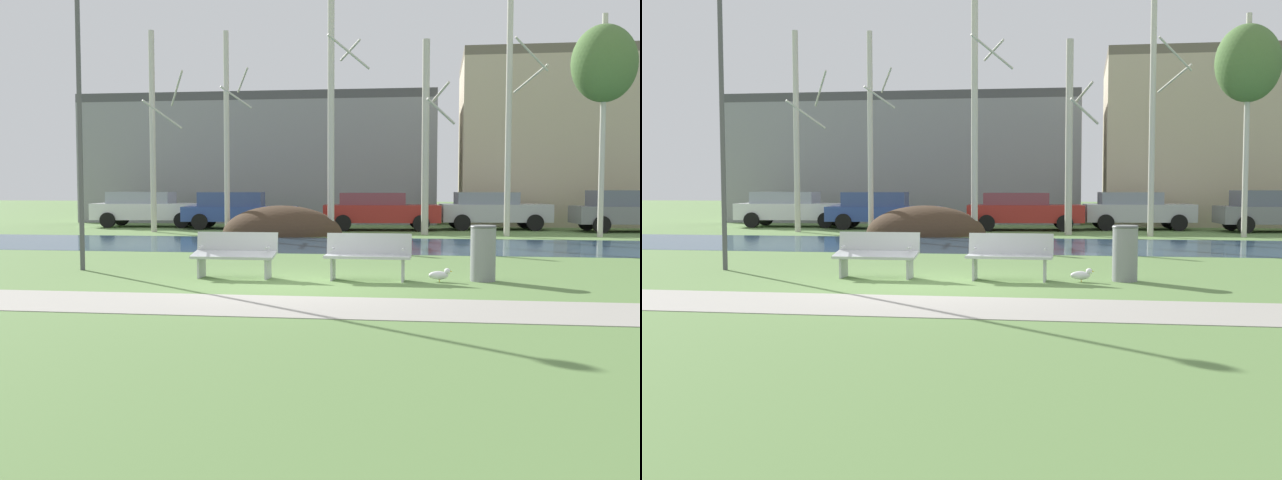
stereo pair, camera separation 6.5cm
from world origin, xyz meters
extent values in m
plane|color=#5B7F42|center=(0.00, 10.00, 0.00)|extent=(120.00, 120.00, 0.00)
cube|color=#9E998E|center=(0.00, -2.39, 0.01)|extent=(60.00, 2.02, 0.01)
cube|color=#33516B|center=(0.00, 9.39, 0.00)|extent=(80.00, 6.17, 0.01)
ellipsoid|color=#423021|center=(-2.93, 13.78, 0.00)|extent=(4.34, 2.89, 2.10)
cube|color=#B2B5B7|center=(-1.28, 0.83, 0.45)|extent=(1.61, 0.50, 0.14)
cube|color=#B2B5B7|center=(-1.27, 1.11, 0.67)|extent=(1.60, 0.10, 0.40)
cube|color=#B2B5B7|center=(-1.93, 0.90, 0.23)|extent=(0.05, 0.43, 0.45)
cube|color=#B2B5B7|center=(-0.62, 0.89, 0.23)|extent=(0.05, 0.43, 0.45)
cylinder|color=#B2B5B7|center=(-1.93, 0.86, 0.59)|extent=(0.05, 0.28, 0.04)
cylinder|color=#B2B5B7|center=(-0.62, 0.85, 0.59)|extent=(0.05, 0.28, 0.04)
cube|color=#B2B5B7|center=(1.28, 0.83, 0.45)|extent=(1.61, 0.50, 0.05)
cube|color=#B2B5B7|center=(1.28, 1.11, 0.67)|extent=(1.60, 0.10, 0.40)
cube|color=#B2B5B7|center=(0.62, 0.90, 0.23)|extent=(0.05, 0.43, 0.45)
cube|color=#B2B5B7|center=(1.93, 0.89, 0.23)|extent=(0.05, 0.43, 0.45)
cylinder|color=#B2B5B7|center=(0.62, 0.86, 0.59)|extent=(0.05, 0.28, 0.04)
cylinder|color=#B2B5B7|center=(1.93, 0.85, 0.59)|extent=(0.05, 0.28, 0.04)
cylinder|color=gray|center=(3.40, 1.13, 0.52)|extent=(0.46, 0.46, 1.04)
torus|color=#494A4C|center=(3.40, 1.13, 1.01)|extent=(0.49, 0.49, 0.04)
ellipsoid|color=white|center=(2.58, 0.88, 0.12)|extent=(0.36, 0.16, 0.16)
sphere|color=white|center=(2.74, 0.88, 0.20)|extent=(0.11, 0.11, 0.11)
cone|color=gold|center=(2.81, 0.88, 0.20)|extent=(0.06, 0.04, 0.04)
cylinder|color=gold|center=(2.60, 0.84, 0.05)|extent=(0.01, 0.01, 0.10)
cylinder|color=gold|center=(2.60, 0.91, 0.05)|extent=(0.01, 0.01, 0.10)
cylinder|color=#4C4C51|center=(-4.79, 1.81, 2.98)|extent=(0.10, 0.10, 5.95)
cylinder|color=beige|center=(-8.09, 14.78, 3.77)|extent=(0.22, 0.22, 7.54)
cylinder|color=beige|center=(-7.30, 15.32, 5.44)|extent=(0.94, 1.33, 1.21)
cylinder|color=beige|center=(-7.46, 14.14, 4.36)|extent=(1.18, 1.14, 1.00)
cylinder|color=beige|center=(-5.05, 14.18, 3.66)|extent=(0.20, 0.20, 7.31)
cylinder|color=beige|center=(-4.52, 14.53, 5.60)|extent=(0.65, 0.91, 0.82)
cylinder|color=beige|center=(-4.56, 13.67, 4.89)|extent=(0.96, 0.93, 0.73)
cylinder|color=beige|center=(-1.15, 13.67, 4.38)|extent=(0.23, 0.23, 8.75)
cylinder|color=beige|center=(-0.53, 14.09, 6.50)|extent=(0.88, 1.24, 0.57)
cylinder|color=beige|center=(-0.45, 12.95, 6.25)|extent=(1.35, 1.31, 1.04)
cylinder|color=#BCB7A8|center=(2.11, 14.60, 3.45)|extent=(0.26, 0.26, 6.91)
cylinder|color=#BCB7A8|center=(2.62, 14.94, 5.08)|extent=(0.70, 0.96, 0.69)
cylinder|color=#BCB7A8|center=(2.64, 14.05, 4.33)|extent=(1.03, 1.01, 0.87)
cylinder|color=beige|center=(4.94, 14.13, 4.73)|extent=(0.21, 0.21, 9.46)
cylinder|color=beige|center=(5.71, 14.66, 5.46)|extent=(1.04, 1.47, 0.82)
cylinder|color=beige|center=(5.60, 13.45, 6.11)|extent=(1.26, 1.22, 1.00)
cylinder|color=beige|center=(8.07, 14.22, 3.76)|extent=(0.19, 0.19, 7.53)
ellipsoid|color=#4C7038|center=(8.07, 14.22, 5.87)|extent=(2.18, 2.18, 2.61)
cube|color=silver|center=(-9.52, 18.23, 0.66)|extent=(4.86, 2.37, 0.68)
cube|color=#949AAC|center=(-9.89, 18.19, 1.24)|extent=(2.78, 1.93, 0.49)
cylinder|color=black|center=(-8.08, 19.33, 0.32)|extent=(0.66, 0.28, 0.64)
cylinder|color=black|center=(-7.88, 17.44, 0.32)|extent=(0.66, 0.28, 0.64)
cylinder|color=black|center=(-11.16, 19.02, 0.32)|extent=(0.66, 0.28, 0.64)
cylinder|color=black|center=(-10.96, 17.13, 0.32)|extent=(0.66, 0.28, 0.64)
cube|color=#2D4793|center=(-5.36, 17.36, 0.61)|extent=(4.72, 2.27, 0.59)
cube|color=#32457F|center=(-5.72, 17.33, 1.20)|extent=(2.70, 1.85, 0.58)
cylinder|color=black|center=(-3.95, 18.42, 0.32)|extent=(0.66, 0.28, 0.64)
cylinder|color=black|center=(-3.77, 16.62, 0.32)|extent=(0.66, 0.28, 0.64)
cylinder|color=black|center=(-6.95, 18.11, 0.32)|extent=(0.66, 0.28, 0.64)
cylinder|color=black|center=(-6.76, 16.31, 0.32)|extent=(0.66, 0.28, 0.64)
cube|color=maroon|center=(0.37, 17.18, 0.66)|extent=(4.69, 2.34, 0.68)
cube|color=brown|center=(0.01, 17.14, 1.24)|extent=(2.69, 1.91, 0.47)
cylinder|color=black|center=(1.76, 18.27, 0.32)|extent=(0.66, 0.28, 0.64)
cylinder|color=black|center=(1.95, 16.39, 0.32)|extent=(0.66, 0.28, 0.64)
cylinder|color=black|center=(-1.21, 17.96, 0.32)|extent=(0.66, 0.28, 0.64)
cylinder|color=black|center=(-1.01, 16.08, 0.32)|extent=(0.66, 0.28, 0.64)
cube|color=#B2B5BC|center=(4.81, 18.25, 0.67)|extent=(4.42, 2.25, 0.70)
cube|color=gray|center=(4.47, 18.22, 1.25)|extent=(2.53, 1.84, 0.47)
cylinder|color=black|center=(6.11, 19.30, 0.32)|extent=(0.66, 0.28, 0.64)
cylinder|color=black|center=(6.30, 17.49, 0.32)|extent=(0.66, 0.28, 0.64)
cylinder|color=black|center=(3.32, 19.02, 0.32)|extent=(0.66, 0.28, 0.64)
cylinder|color=black|center=(3.51, 17.20, 0.32)|extent=(0.66, 0.28, 0.64)
cube|color=slate|center=(9.89, 17.46, 0.65)|extent=(4.54, 2.29, 0.66)
cube|color=slate|center=(9.54, 17.42, 1.28)|extent=(2.61, 1.88, 0.60)
cylinder|color=black|center=(8.36, 18.24, 0.32)|extent=(0.66, 0.28, 0.64)
cylinder|color=black|center=(8.55, 16.39, 0.32)|extent=(0.66, 0.28, 0.64)
cube|color=gray|center=(-5.89, 24.43, 2.82)|extent=(16.83, 6.23, 5.64)
cube|color=#48484B|center=(-5.89, 24.43, 5.84)|extent=(16.83, 6.23, 0.40)
cube|color=#BCAD8E|center=(11.05, 23.93, 3.60)|extent=(14.86, 7.71, 7.21)
cube|color=#675F4E|center=(11.05, 23.93, 7.41)|extent=(14.86, 7.71, 0.40)
camera|label=1|loc=(2.55, -13.55, 1.78)|focal=43.86mm
camera|label=2|loc=(2.61, -13.54, 1.78)|focal=43.86mm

